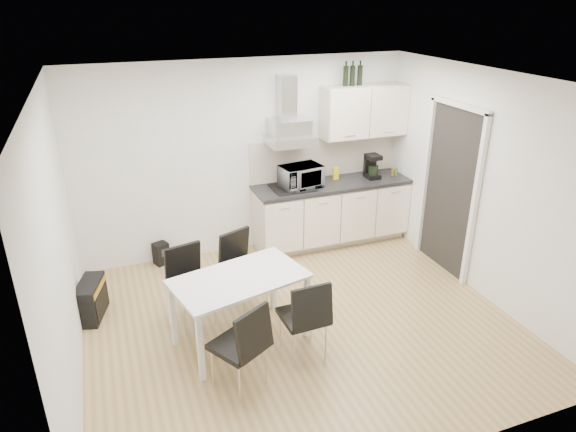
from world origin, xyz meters
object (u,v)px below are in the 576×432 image
at_px(kitchenette, 333,187).
at_px(chair_far_right, 245,271).
at_px(dining_table, 239,285).
at_px(chair_near_left, 238,346).
at_px(chair_near_right, 303,317).
at_px(chair_far_left, 192,288).
at_px(guitar_amp, 91,299).
at_px(floor_speaker, 161,253).

bearing_deg(kitchenette, chair_far_right, -144.40).
xyz_separation_m(kitchenette, dining_table, (-1.88, -1.81, -0.17)).
bearing_deg(chair_near_left, chair_near_right, -13.39).
xyz_separation_m(chair_far_left, chair_far_right, (0.64, 0.15, 0.00)).
xyz_separation_m(dining_table, guitar_amp, (-1.43, 1.00, -0.44)).
relative_size(dining_table, floor_speaker, 4.79).
bearing_deg(chair_near_left, guitar_amp, 97.12).
height_order(chair_far_left, chair_near_right, same).
bearing_deg(floor_speaker, chair_far_right, -81.35).
distance_m(chair_near_left, chair_near_right, 0.74).
bearing_deg(chair_far_left, guitar_amp, -39.73).
distance_m(kitchenette, chair_near_left, 3.23).
xyz_separation_m(chair_near_left, floor_speaker, (-0.35, 2.61, -0.29)).
relative_size(chair_far_right, guitar_amp, 1.57).
height_order(dining_table, chair_far_left, chair_far_left).
bearing_deg(floor_speaker, chair_near_right, -88.11).
xyz_separation_m(chair_far_right, chair_near_right, (0.27, -1.07, 0.00)).
bearing_deg(chair_near_right, chair_far_right, 102.18).
distance_m(dining_table, guitar_amp, 1.80).
bearing_deg(dining_table, chair_far_right, 55.75).
distance_m(chair_near_right, guitar_amp, 2.43).
bearing_deg(chair_near_right, floor_speaker, 111.71).
bearing_deg(chair_far_left, dining_table, 116.76).
bearing_deg(chair_far_right, chair_near_right, 81.87).
relative_size(chair_far_left, guitar_amp, 1.57).
bearing_deg(chair_near_left, chair_far_left, 70.31).
bearing_deg(chair_near_left, kitchenette, 19.92).
bearing_deg(guitar_amp, chair_far_left, -10.17).
distance_m(chair_near_left, guitar_amp, 2.07).
height_order(chair_far_right, floor_speaker, chair_far_right).
xyz_separation_m(chair_far_right, guitar_amp, (-1.67, 0.37, -0.22)).
xyz_separation_m(dining_table, floor_speaker, (-0.55, 1.97, -0.51)).
distance_m(chair_far_right, chair_near_left, 1.35).
bearing_deg(chair_near_right, guitar_amp, 141.56).
xyz_separation_m(chair_near_right, guitar_amp, (-1.94, 1.43, -0.22)).
relative_size(dining_table, guitar_amp, 2.57).
bearing_deg(chair_far_right, kitchenette, -166.74).
relative_size(chair_far_left, floor_speaker, 2.93).
height_order(chair_far_right, chair_near_right, same).
xyz_separation_m(dining_table, chair_near_left, (-0.20, -0.64, -0.22)).
height_order(kitchenette, chair_far_right, kitchenette).
bearing_deg(chair_far_right, chair_near_left, 48.71).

